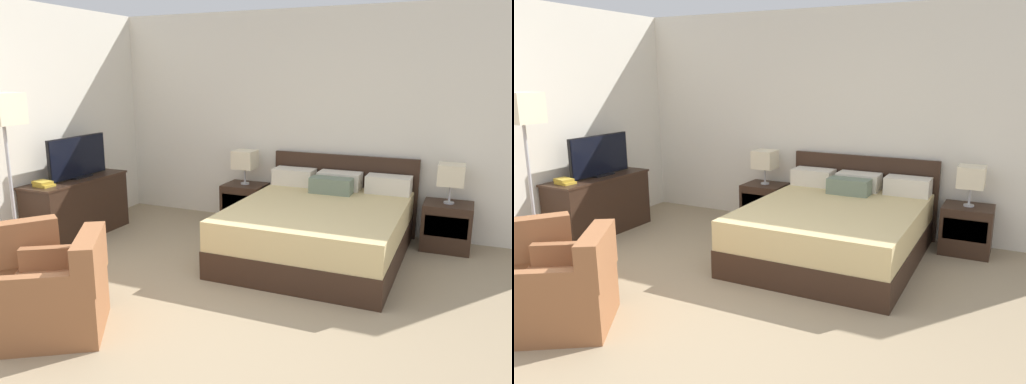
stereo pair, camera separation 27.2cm
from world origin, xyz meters
TOP-DOWN VIEW (x-y plane):
  - ground_plane at (0.00, 0.00)m, footprint 10.05×10.05m
  - wall_back at (0.00, 3.38)m, footprint 6.48×0.06m
  - wall_left at (-2.67, 1.37)m, footprint 0.06×5.15m
  - bed at (0.49, 2.31)m, footprint 1.78×2.10m
  - nightstand_left at (-0.74, 3.06)m, footprint 0.52×0.45m
  - nightstand_right at (1.73, 3.06)m, footprint 0.52×0.45m
  - table_lamp_left at (-0.74, 3.06)m, footprint 0.27×0.27m
  - table_lamp_right at (1.73, 3.06)m, footprint 0.27×0.27m
  - dresser at (-2.37, 1.79)m, footprint 0.49×1.32m
  - tv at (-2.37, 1.86)m, footprint 0.18×0.90m
  - book_red_cover at (-2.37, 1.32)m, footprint 0.22×0.17m
  - book_blue_cover at (-2.39, 1.32)m, footprint 0.23×0.18m
  - armchair_by_window at (-1.60, 0.20)m, footprint 0.96×0.95m
  - armchair_companion at (-0.81, -0.06)m, footprint 0.95×0.95m
  - floor_lamp at (-2.10, 0.67)m, footprint 0.31×0.31m

SIDE VIEW (x-z plane):
  - ground_plane at x=0.00m, z-range 0.00..0.00m
  - nightstand_left at x=-0.74m, z-range 0.00..0.52m
  - nightstand_right at x=1.73m, z-range 0.00..0.52m
  - armchair_by_window at x=-1.60m, z-range -0.10..0.66m
  - armchair_companion at x=-0.81m, z-range -0.10..0.66m
  - bed at x=0.49m, z-range -0.17..0.79m
  - dresser at x=-2.37m, z-range 0.01..0.72m
  - book_red_cover at x=-2.37m, z-range 0.71..0.73m
  - book_blue_cover at x=-2.39m, z-range 0.73..0.77m
  - table_lamp_left at x=-0.74m, z-range 0.62..1.06m
  - table_lamp_right at x=1.73m, z-range 0.62..1.06m
  - tv at x=-2.37m, z-range 0.70..1.19m
  - wall_back at x=0.00m, z-range 0.00..2.69m
  - wall_left at x=-2.67m, z-range 0.00..2.69m
  - floor_lamp at x=-2.10m, z-range 0.59..2.33m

